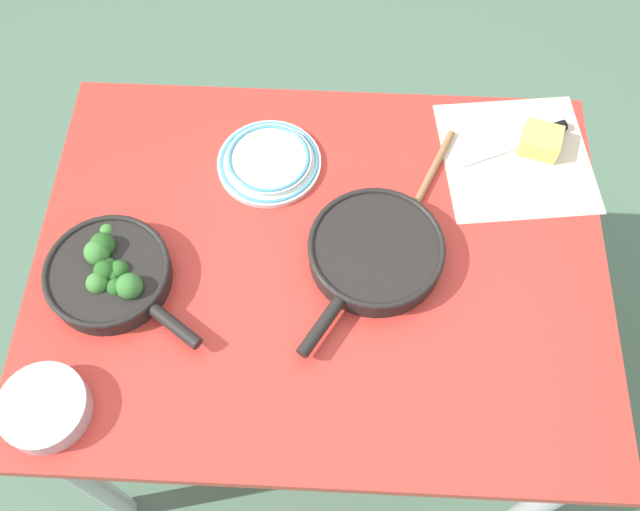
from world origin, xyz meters
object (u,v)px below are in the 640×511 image
object	(u,v)px
grater_knife	(529,138)
dinner_plate_stack	(269,161)
skillet_eggs	(375,252)
cheese_block	(541,141)
wooden_spoon	(413,209)
prep_bowl_steel	(45,408)
skillet_broccoli	(110,274)

from	to	relation	value
grater_knife	dinner_plate_stack	world-z (taller)	dinner_plate_stack
skillet_eggs	dinner_plate_stack	bearing A→B (deg)	-103.00
skillet_eggs	cheese_block	xyz separation A→B (m)	(-0.34, -0.28, -0.00)
skillet_eggs	wooden_spoon	distance (m)	0.13
cheese_block	prep_bowl_steel	xyz separation A→B (m)	(0.89, 0.60, -0.00)
cheese_block	prep_bowl_steel	size ratio (longest dim) A/B	0.62
grater_knife	dinner_plate_stack	distance (m)	0.54
skillet_broccoli	cheese_block	world-z (taller)	skillet_broccoli
skillet_broccoli	skillet_eggs	bearing A→B (deg)	43.85
skillet_eggs	grater_knife	size ratio (longest dim) A/B	1.50
dinner_plate_stack	prep_bowl_steel	world-z (taller)	prep_bowl_steel
wooden_spoon	grater_knife	size ratio (longest dim) A/B	1.38
wooden_spoon	grater_knife	distance (m)	0.31
skillet_eggs	wooden_spoon	bearing A→B (deg)	176.18
skillet_eggs	dinner_plate_stack	size ratio (longest dim) A/B	1.64
skillet_eggs	dinner_plate_stack	world-z (taller)	skillet_eggs
skillet_eggs	prep_bowl_steel	xyz separation A→B (m)	(0.55, 0.32, -0.00)
cheese_block	dinner_plate_stack	distance (m)	0.56
wooden_spoon	dinner_plate_stack	distance (m)	0.31
skillet_broccoli	wooden_spoon	size ratio (longest dim) A/B	0.96
cheese_block	prep_bowl_steel	distance (m)	1.07
dinner_plate_stack	prep_bowl_steel	xyz separation A→B (m)	(0.33, 0.53, 0.01)
cheese_block	dinner_plate_stack	size ratio (longest dim) A/B	0.44
skillet_broccoli	cheese_block	distance (m)	0.89
grater_knife	prep_bowl_steel	size ratio (longest dim) A/B	1.53
skillet_broccoli	grater_knife	distance (m)	0.88
skillet_broccoli	wooden_spoon	bearing A→B (deg)	53.30
skillet_broccoli	wooden_spoon	xyz separation A→B (m)	(-0.56, -0.18, -0.02)
skillet_broccoli	prep_bowl_steel	distance (m)	0.26
prep_bowl_steel	wooden_spoon	bearing A→B (deg)	-145.45
skillet_broccoli	grater_knife	size ratio (longest dim) A/B	1.33
skillet_eggs	cheese_block	distance (m)	0.44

